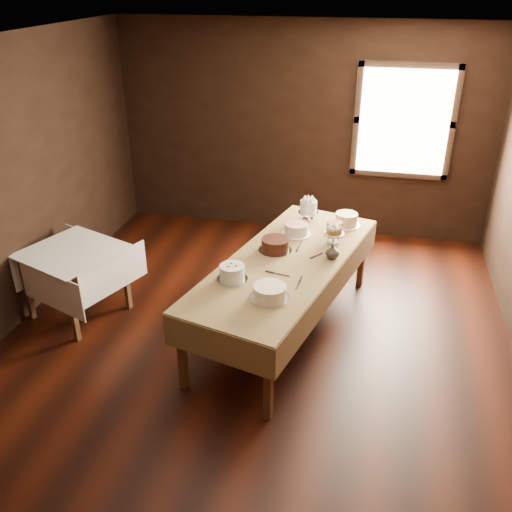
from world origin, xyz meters
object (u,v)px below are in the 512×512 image
object	(u,v)px
cake_caramel	(334,234)
cake_server_c	(300,244)
cake_server_a	(282,275)
flower_vase	(332,252)
display_table	(286,265)
cake_meringue	(308,211)
cake_speckled	(346,220)
cake_cream	(270,292)
cake_server_d	(322,253)
cake_server_b	(298,285)
cake_swirl	(232,273)
cake_chocolate	(275,245)
side_table	(73,258)
cake_lattice	(296,230)

from	to	relation	value
cake_caramel	cake_server_c	size ratio (longest dim) A/B	1.02
cake_server_a	flower_vase	xyz separation A→B (m)	(0.42, 0.44, 0.07)
cake_server_a	cake_server_c	world-z (taller)	same
display_table	cake_meringue	size ratio (longest dim) A/B	11.68
cake_speckled	cake_server_a	size ratio (longest dim) A/B	1.28
cake_cream	cake_server_a	distance (m)	0.42
cake_server_c	cake_server_d	size ratio (longest dim) A/B	1.00
display_table	cake_server_b	bearing A→B (deg)	-67.56
display_table	flower_vase	world-z (taller)	flower_vase
cake_swirl	cake_server_a	world-z (taller)	cake_swirl
cake_chocolate	cake_cream	bearing A→B (deg)	-82.20
cake_caramel	cake_server_d	bearing A→B (deg)	-107.16
cake_chocolate	cake_server_a	xyz separation A→B (m)	(0.15, -0.47, -0.06)
cake_server_c	cake_server_d	distance (m)	0.29
cake_caramel	cake_server_c	xyz separation A→B (m)	(-0.33, -0.12, -0.10)
cake_caramel	cake_server_b	xyz separation A→B (m)	(-0.22, -0.94, -0.10)
side_table	cake_swirl	size ratio (longest dim) A/B	3.63
cake_lattice	cake_server_a	size ratio (longest dim) A/B	1.29
cake_server_c	cake_server_b	bearing A→B (deg)	-169.29
cake_lattice	cake_server_b	size ratio (longest dim) A/B	1.29
display_table	cake_cream	distance (m)	0.73
cake_server_a	cake_server_b	world-z (taller)	same
cake_cream	cake_server_c	size ratio (longest dim) A/B	1.67
cake_caramel	cake_chocolate	xyz separation A→B (m)	(-0.55, -0.31, -0.04)
cake_chocolate	cake_cream	distance (m)	0.90
cake_speckled	flower_vase	xyz separation A→B (m)	(-0.07, -0.80, 0.00)
cake_caramel	cake_server_b	size ratio (longest dim) A/B	1.02
cake_server_d	flower_vase	bearing A→B (deg)	-86.15
display_table	cake_speckled	world-z (taller)	cake_speckled
cake_chocolate	cake_server_d	world-z (taller)	cake_chocolate
cake_caramel	cake_server_b	world-z (taller)	cake_caramel
cake_swirl	cake_meringue	bearing A→B (deg)	71.87
cake_chocolate	cake_swirl	xyz separation A→B (m)	(-0.27, -0.65, 0.01)
cake_cream	cake_server_b	distance (m)	0.34
cake_server_c	cake_swirl	bearing A→B (deg)	153.14
cake_chocolate	side_table	bearing A→B (deg)	-170.58
cake_lattice	cake_server_a	bearing A→B (deg)	-89.56
cake_caramel	cake_cream	world-z (taller)	cake_caramel
cake_server_a	cake_server_d	distance (m)	0.60
cake_chocolate	cake_lattice	bearing A→B (deg)	70.64
cake_cream	side_table	bearing A→B (deg)	165.86
cake_meringue	cake_server_a	xyz separation A→B (m)	(-0.06, -1.30, -0.10)
cake_speckled	cake_server_d	world-z (taller)	cake_speckled
cake_server_a	cake_server_b	size ratio (longest dim) A/B	1.00
cake_chocolate	cake_server_c	bearing A→B (deg)	40.57
cake_chocolate	cake_swirl	size ratio (longest dim) A/B	1.06
cake_server_a	display_table	bearing A→B (deg)	104.74
display_table	cake_chocolate	world-z (taller)	cake_chocolate
cake_server_a	cake_server_c	size ratio (longest dim) A/B	1.00
cake_lattice	cake_swirl	size ratio (longest dim) A/B	0.97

